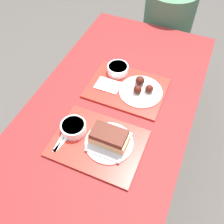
% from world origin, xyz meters
% --- Properties ---
extents(ground_plane, '(12.00, 12.00, 0.00)m').
position_xyz_m(ground_plane, '(0.00, 0.00, 0.00)').
color(ground_plane, '#4C4742').
extents(picnic_table, '(0.85, 1.77, 0.77)m').
position_xyz_m(picnic_table, '(0.00, 0.00, 0.68)').
color(picnic_table, maroon).
rests_on(picnic_table, ground_plane).
extents(picnic_bench_far, '(0.80, 0.28, 0.46)m').
position_xyz_m(picnic_bench_far, '(0.00, 1.11, 0.39)').
color(picnic_bench_far, maroon).
rests_on(picnic_bench_far, ground_plane).
extents(tray_near, '(0.42, 0.32, 0.01)m').
position_xyz_m(tray_near, '(0.03, -0.16, 0.78)').
color(tray_near, red).
rests_on(tray_near, picnic_table).
extents(tray_far, '(0.42, 0.32, 0.01)m').
position_xyz_m(tray_far, '(0.03, 0.22, 0.78)').
color(tray_far, red).
rests_on(tray_far, picnic_table).
extents(bowl_coleslaw_near, '(0.12, 0.12, 0.05)m').
position_xyz_m(bowl_coleslaw_near, '(-0.10, -0.15, 0.81)').
color(bowl_coleslaw_near, white).
rests_on(bowl_coleslaw_near, tray_near).
extents(brisket_sandwich_plate, '(0.23, 0.23, 0.09)m').
position_xyz_m(brisket_sandwich_plate, '(0.08, -0.15, 0.82)').
color(brisket_sandwich_plate, white).
rests_on(brisket_sandwich_plate, tray_near).
extents(plastic_fork_near, '(0.03, 0.17, 0.00)m').
position_xyz_m(plastic_fork_near, '(-0.13, -0.21, 0.79)').
color(plastic_fork_near, white).
rests_on(plastic_fork_near, tray_near).
extents(plastic_knife_near, '(0.05, 0.17, 0.00)m').
position_xyz_m(plastic_knife_near, '(-0.11, -0.21, 0.79)').
color(plastic_knife_near, white).
rests_on(plastic_knife_near, tray_near).
extents(bowl_coleslaw_far, '(0.12, 0.12, 0.05)m').
position_xyz_m(bowl_coleslaw_far, '(-0.06, 0.32, 0.81)').
color(bowl_coleslaw_far, white).
rests_on(bowl_coleslaw_far, tray_far).
extents(wings_plate_far, '(0.24, 0.24, 0.06)m').
position_xyz_m(wings_plate_far, '(0.11, 0.23, 0.80)').
color(wings_plate_far, white).
rests_on(wings_plate_far, tray_far).
extents(napkin_far, '(0.14, 0.09, 0.01)m').
position_xyz_m(napkin_far, '(-0.07, 0.19, 0.79)').
color(napkin_far, white).
rests_on(napkin_far, tray_far).
extents(person_seated_across, '(0.38, 0.38, 0.67)m').
position_xyz_m(person_seated_across, '(0.05, 1.11, 0.73)').
color(person_seated_across, '#477051').
rests_on(person_seated_across, picnic_bench_far).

